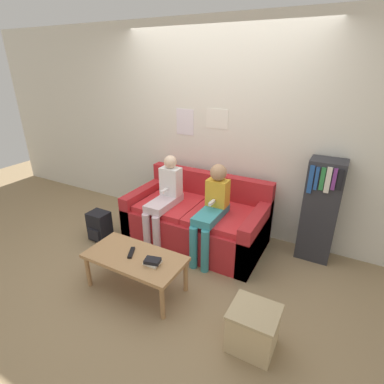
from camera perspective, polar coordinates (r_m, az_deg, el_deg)
ground_plane at (r=3.51m, az=-3.45°, el=-13.41°), size 10.00×10.00×0.00m
wall_back at (r=3.86m, az=4.92°, el=11.44°), size 8.00×0.06×2.60m
couch at (r=3.76m, az=0.97°, el=-5.42°), size 1.66×0.89×0.81m
coffee_table at (r=3.03m, az=-10.79°, el=-12.56°), size 0.98×0.49×0.38m
person_left at (r=3.60m, az=-5.25°, el=-1.04°), size 0.24×0.60×1.10m
person_right at (r=3.32m, az=3.81°, el=-2.99°), size 0.24×0.60×1.09m
tv_remote at (r=3.04m, az=-11.49°, el=-11.24°), size 0.11×0.17×0.02m
book_stack at (r=2.86m, az=-7.53°, el=-13.00°), size 0.16×0.14×0.06m
bookshelf at (r=3.61m, az=23.21°, el=-3.28°), size 0.37×0.30×1.18m
storage_box at (r=2.62m, az=11.54°, el=-24.10°), size 0.37×0.34×0.37m
backpack at (r=4.02m, az=-17.16°, el=-6.17°), size 0.25×0.24×0.37m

